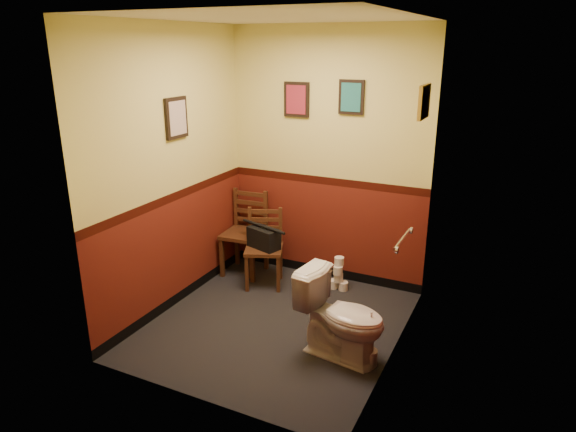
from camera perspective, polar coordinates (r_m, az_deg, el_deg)
The scene contains 17 objects.
floor at distance 4.93m, azimuth -1.29°, elevation -11.93°, with size 2.20×2.40×0.00m, color black.
ceiling at distance 4.25m, azimuth -1.57°, elevation 21.22°, with size 2.20×2.40×0.00m, color silver.
wall_back at distance 5.47m, azimuth 4.36°, elevation 6.36°, with size 2.20×2.70×0.00m, color #5D1A11.
wall_front at distance 3.43m, azimuth -10.60°, elevation -1.45°, with size 2.20×2.70×0.00m, color #5D1A11.
wall_left at distance 4.99m, azimuth -12.78°, elevation 4.75°, with size 2.40×2.70×0.00m, color #5D1A11.
wall_right at distance 4.04m, azimuth 12.62°, elevation 1.50°, with size 2.40×2.70×0.00m, color #5D1A11.
grab_bar at distance 4.40m, azimuth 12.64°, elevation -2.56°, with size 0.05×0.56×0.06m.
framed_print_back_a at distance 5.49m, azimuth 0.95°, elevation 12.81°, with size 0.28×0.04×0.36m.
framed_print_back_b at distance 5.26m, azimuth 7.05°, elevation 12.97°, with size 0.26×0.04×0.34m.
framed_print_left at distance 4.96m, azimuth -12.29°, elevation 10.60°, with size 0.04×0.30×0.38m.
framed_print_right at distance 4.48m, azimuth 14.87°, elevation 12.17°, with size 0.04×0.34×0.28m.
toilet at distance 4.33m, azimuth 6.00°, elevation -11.12°, with size 0.42×0.75×0.74m, color white.
toilet_brush at distance 4.40m, azimuth 8.99°, elevation -15.14°, with size 0.14×0.14×0.49m.
chair_left at distance 5.83m, azimuth -4.74°, elevation -1.88°, with size 0.47×0.47×0.94m.
chair_right at distance 5.54m, azimuth -2.66°, elevation -3.55°, with size 0.51×0.51×0.83m.
handbag at distance 5.46m, azimuth -2.72°, elevation -2.44°, with size 0.39×0.27×0.26m.
tp_stack at distance 5.53m, azimuth 5.62°, elevation -6.63°, with size 0.21×0.13×0.37m.
Camera 1 is at (1.94, -3.77, 2.51)m, focal length 32.00 mm.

